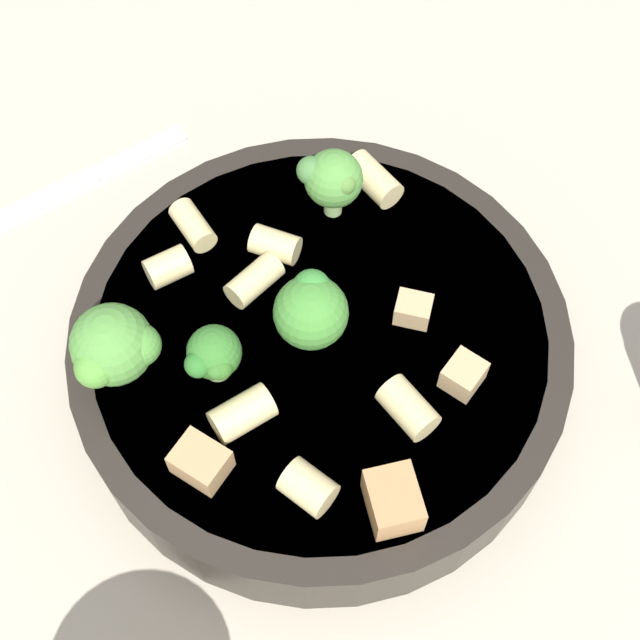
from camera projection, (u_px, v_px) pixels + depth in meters
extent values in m
plane|color=#BCB29E|center=(320.00, 369.00, 0.45)|extent=(2.00, 2.00, 0.00)
cylinder|color=#28231E|center=(320.00, 351.00, 0.43)|extent=(0.23, 0.23, 0.04)
cylinder|color=silver|center=(320.00, 334.00, 0.42)|extent=(0.21, 0.21, 0.01)
torus|color=#28231E|center=(320.00, 333.00, 0.41)|extent=(0.23, 0.23, 0.00)
cylinder|color=#93B766|center=(121.00, 365.00, 0.40)|extent=(0.01, 0.01, 0.01)
sphere|color=#569942|center=(112.00, 345.00, 0.38)|extent=(0.04, 0.04, 0.04)
sphere|color=#599E3D|center=(95.00, 368.00, 0.37)|extent=(0.02, 0.02, 0.02)
sphere|color=#4F923C|center=(139.00, 345.00, 0.38)|extent=(0.02, 0.02, 0.02)
cylinder|color=#93B766|center=(217.00, 366.00, 0.40)|extent=(0.01, 0.01, 0.01)
sphere|color=#387A2D|center=(214.00, 352.00, 0.39)|extent=(0.02, 0.02, 0.02)
sphere|color=#367127|center=(220.00, 367.00, 0.38)|extent=(0.01, 0.01, 0.01)
sphere|color=#30752B|center=(198.00, 364.00, 0.38)|extent=(0.01, 0.01, 0.01)
sphere|color=#37722C|center=(216.00, 370.00, 0.38)|extent=(0.01, 0.01, 0.01)
cylinder|color=#9EC175|center=(333.00, 201.00, 0.44)|extent=(0.01, 0.01, 0.02)
sphere|color=#569942|center=(334.00, 179.00, 0.43)|extent=(0.03, 0.03, 0.03)
sphere|color=#56893A|center=(344.00, 184.00, 0.42)|extent=(0.01, 0.01, 0.01)
sphere|color=#4C8242|center=(311.00, 170.00, 0.42)|extent=(0.01, 0.01, 0.01)
cylinder|color=#84AD60|center=(313.00, 333.00, 0.41)|extent=(0.01, 0.01, 0.01)
sphere|color=#478E38|center=(313.00, 314.00, 0.39)|extent=(0.03, 0.03, 0.03)
sphere|color=#3D9135|center=(318.00, 290.00, 0.39)|extent=(0.02, 0.02, 0.02)
sphere|color=#3D9039|center=(315.00, 286.00, 0.39)|extent=(0.02, 0.02, 0.02)
sphere|color=#3F8B2F|center=(290.00, 302.00, 0.39)|extent=(0.01, 0.01, 0.01)
cylinder|color=beige|center=(193.00, 225.00, 0.44)|extent=(0.02, 0.03, 0.01)
cylinder|color=beige|center=(242.00, 414.00, 0.38)|extent=(0.03, 0.02, 0.02)
cylinder|color=beige|center=(168.00, 267.00, 0.42)|extent=(0.02, 0.02, 0.02)
cylinder|color=beige|center=(308.00, 487.00, 0.37)|extent=(0.02, 0.02, 0.02)
cylinder|color=beige|center=(254.00, 280.00, 0.42)|extent=(0.03, 0.02, 0.01)
cylinder|color=beige|center=(374.00, 179.00, 0.45)|extent=(0.02, 0.03, 0.02)
cylinder|color=beige|center=(414.00, 403.00, 0.39)|extent=(0.02, 0.03, 0.02)
cylinder|color=beige|center=(275.00, 245.00, 0.43)|extent=(0.02, 0.03, 0.01)
cube|color=tan|center=(413.00, 309.00, 0.41)|extent=(0.02, 0.02, 0.01)
cube|color=tan|center=(201.00, 462.00, 0.37)|extent=(0.02, 0.03, 0.01)
cube|color=tan|center=(463.00, 375.00, 0.39)|extent=(0.02, 0.02, 0.01)
cube|color=tan|center=(393.00, 501.00, 0.36)|extent=(0.03, 0.03, 0.02)
cube|color=silver|center=(83.00, 179.00, 0.50)|extent=(0.13, 0.03, 0.01)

